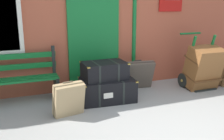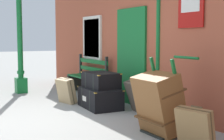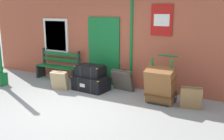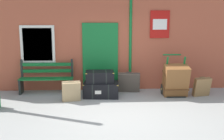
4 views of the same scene
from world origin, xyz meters
TOP-DOWN VIEW (x-y plane):
  - ground_plane at (0.00, 0.00)m, footprint 60.00×60.00m
  - brick_facade at (-0.02, 2.60)m, footprint 10.40×0.35m
  - platform_bench at (-2.06, 2.16)m, footprint 1.60×0.43m
  - steamer_trunk_base at (-0.42, 1.66)m, footprint 1.06×0.73m
  - steamer_trunk_middle at (-0.46, 1.70)m, footprint 0.82×0.56m
  - porters_trolley at (1.73, 1.73)m, footprint 0.71×0.69m
  - large_brown_trunk at (1.73, 1.55)m, footprint 0.70×0.64m
  - suitcase_cream at (-1.24, 1.23)m, footprint 0.54×0.37m
  - suitcase_caramel at (0.43, 2.05)m, footprint 0.69×0.40m
  - suitcase_beige at (2.50, 1.53)m, footprint 0.54×0.36m

SIDE VIEW (x-z plane):
  - ground_plane at x=0.00m, z-range 0.00..0.00m
  - steamer_trunk_base at x=-0.42m, z-range 0.00..0.42m
  - porters_trolley at x=1.73m, z-range -0.32..0.86m
  - suitcase_beige at x=2.50m, z-range -0.01..0.57m
  - suitcase_cream at x=-1.24m, z-range -0.01..0.57m
  - suitcase_caramel at x=0.43m, z-range 0.00..0.64m
  - platform_bench at x=-2.06m, z-range -0.06..0.95m
  - large_brown_trunk at x=1.73m, z-range 0.00..0.96m
  - steamer_trunk_middle at x=-0.46m, z-range 0.42..0.74m
  - brick_facade at x=-0.02m, z-range 0.00..3.20m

